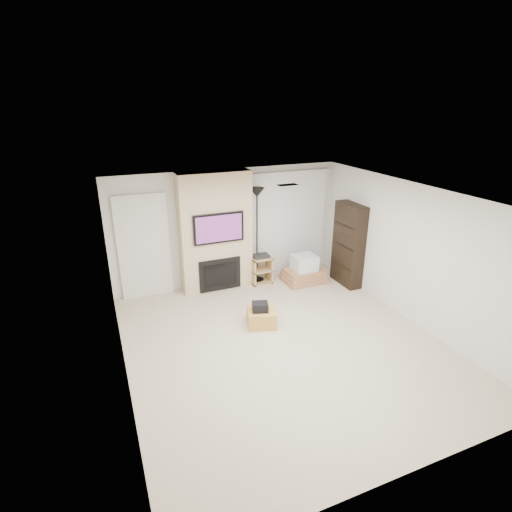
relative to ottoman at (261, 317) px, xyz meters
name	(u,v)px	position (x,y,z in m)	size (l,w,h in m)	color
floor	(283,344)	(0.09, -0.73, -0.15)	(5.00, 5.50, 0.00)	#C5B597
ceiling	(288,197)	(0.09, -0.73, 2.35)	(5.00, 5.50, 0.00)	white
wall_back	(228,227)	(0.09, 2.02, 1.10)	(5.00, 2.50, 0.00)	silver
wall_front	(413,384)	(0.09, -3.48, 1.10)	(5.00, 2.50, 0.00)	silver
wall_left	(118,306)	(-2.41, -0.73, 1.10)	(5.50, 2.50, 0.00)	silver
wall_right	(411,254)	(2.59, -0.73, 1.10)	(5.50, 2.50, 0.00)	silver
hvac_vent	(288,185)	(0.49, 0.07, 2.35)	(0.35, 0.18, 0.01)	silver
ottoman	(261,317)	(0.00, 0.00, 0.00)	(0.50, 0.50, 0.30)	gold
black_bag	(260,307)	(-0.04, -0.03, 0.23)	(0.28, 0.22, 0.16)	black
fireplace_wall	(216,233)	(-0.26, 1.81, 1.09)	(1.50, 0.47, 2.50)	#CEB389
entry_door	(144,248)	(-1.71, 1.98, 0.90)	(1.02, 0.11, 2.14)	silver
vertical_blinds	(288,220)	(1.49, 1.97, 1.12)	(1.98, 0.10, 2.37)	silver
floor_lamp	(257,209)	(0.65, 1.77, 1.51)	(0.31, 0.31, 2.11)	black
av_stand	(261,268)	(0.70, 1.66, 0.20)	(0.45, 0.38, 0.66)	tan
box_stack	(304,271)	(1.61, 1.34, 0.08)	(0.92, 0.70, 0.61)	#AD764E
bookshelf	(348,245)	(2.43, 0.91, 0.75)	(0.30, 0.80, 1.80)	black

